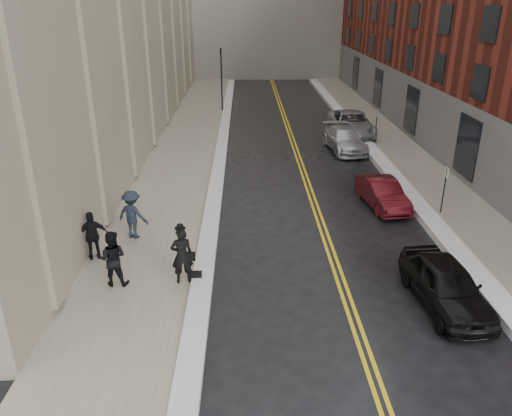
{
  "coord_description": "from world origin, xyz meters",
  "views": [
    {
      "loc": [
        -0.74,
        -12.03,
        8.9
      ],
      "look_at": [
        -0.33,
        5.26,
        1.6
      ],
      "focal_mm": 35.0,
      "sensor_mm": 36.0,
      "label": 1
    }
  ],
  "objects_px": {
    "pedestrian_a": "(112,258)",
    "pedestrian_c": "(93,236)",
    "car_silver_far": "(351,124)",
    "car_black": "(446,285)",
    "pedestrian_main": "(182,256)",
    "car_maroon": "(382,193)",
    "pedestrian_b": "(132,214)",
    "car_silver_near": "(345,139)"
  },
  "relations": [
    {
      "from": "pedestrian_c",
      "to": "car_silver_far",
      "type": "bearing_deg",
      "value": -147.17
    },
    {
      "from": "pedestrian_b",
      "to": "pedestrian_c",
      "type": "relative_size",
      "value": 1.08
    },
    {
      "from": "pedestrian_b",
      "to": "car_silver_far",
      "type": "bearing_deg",
      "value": -104.3
    },
    {
      "from": "pedestrian_a",
      "to": "pedestrian_b",
      "type": "relative_size",
      "value": 0.97
    },
    {
      "from": "car_silver_far",
      "to": "pedestrian_b",
      "type": "xyz_separation_m",
      "value": [
        -11.8,
        -16.15,
        0.31
      ]
    },
    {
      "from": "car_maroon",
      "to": "pedestrian_main",
      "type": "distance_m",
      "value": 10.74
    },
    {
      "from": "pedestrian_b",
      "to": "car_maroon",
      "type": "bearing_deg",
      "value": -141.02
    },
    {
      "from": "pedestrian_a",
      "to": "pedestrian_main",
      "type": "bearing_deg",
      "value": -176.66
    },
    {
      "from": "pedestrian_main",
      "to": "pedestrian_a",
      "type": "bearing_deg",
      "value": -10.87
    },
    {
      "from": "car_silver_near",
      "to": "pedestrian_b",
      "type": "xyz_separation_m",
      "value": [
        -10.68,
        -12.54,
        0.43
      ]
    },
    {
      "from": "car_black",
      "to": "car_silver_far",
      "type": "xyz_separation_m",
      "value": [
        1.22,
        20.89,
        0.1
      ]
    },
    {
      "from": "pedestrian_a",
      "to": "car_black",
      "type": "bearing_deg",
      "value": 174.55
    },
    {
      "from": "car_silver_near",
      "to": "car_silver_far",
      "type": "height_order",
      "value": "car_silver_far"
    },
    {
      "from": "car_maroon",
      "to": "pedestrian_c",
      "type": "height_order",
      "value": "pedestrian_c"
    },
    {
      "from": "car_maroon",
      "to": "pedestrian_main",
      "type": "height_order",
      "value": "pedestrian_main"
    },
    {
      "from": "car_silver_far",
      "to": "pedestrian_c",
      "type": "bearing_deg",
      "value": -124.46
    },
    {
      "from": "car_silver_far",
      "to": "pedestrian_c",
      "type": "height_order",
      "value": "pedestrian_c"
    },
    {
      "from": "car_silver_far",
      "to": "car_silver_near",
      "type": "bearing_deg",
      "value": -105.87
    },
    {
      "from": "car_silver_far",
      "to": "pedestrian_c",
      "type": "xyz_separation_m",
      "value": [
        -12.87,
        -17.85,
        0.24
      ]
    },
    {
      "from": "pedestrian_main",
      "to": "pedestrian_c",
      "type": "xyz_separation_m",
      "value": [
        -3.37,
        1.71,
        -0.07
      ]
    },
    {
      "from": "car_black",
      "to": "car_maroon",
      "type": "xyz_separation_m",
      "value": [
        0.11,
        8.03,
        -0.08
      ]
    },
    {
      "from": "pedestrian_main",
      "to": "car_silver_near",
      "type": "bearing_deg",
      "value": -130.63
    },
    {
      "from": "pedestrian_b",
      "to": "car_black",
      "type": "bearing_deg",
      "value": 177.72
    },
    {
      "from": "car_silver_far",
      "to": "pedestrian_main",
      "type": "height_order",
      "value": "pedestrian_main"
    },
    {
      "from": "car_silver_far",
      "to": "pedestrian_main",
      "type": "distance_m",
      "value": 21.75
    },
    {
      "from": "pedestrian_main",
      "to": "car_black",
      "type": "bearing_deg",
      "value": 157.99
    },
    {
      "from": "pedestrian_a",
      "to": "pedestrian_c",
      "type": "bearing_deg",
      "value": -56.36
    },
    {
      "from": "car_maroon",
      "to": "pedestrian_main",
      "type": "xyz_separation_m",
      "value": [
        -8.38,
        -6.71,
        0.49
      ]
    },
    {
      "from": "car_maroon",
      "to": "car_silver_far",
      "type": "distance_m",
      "value": 12.91
    },
    {
      "from": "pedestrian_b",
      "to": "pedestrian_main",
      "type": "bearing_deg",
      "value": 145.88
    },
    {
      "from": "car_maroon",
      "to": "car_silver_near",
      "type": "height_order",
      "value": "car_silver_near"
    },
    {
      "from": "car_maroon",
      "to": "car_silver_near",
      "type": "xyz_separation_m",
      "value": [
        -0.0,
        9.25,
        0.06
      ]
    },
    {
      "from": "car_maroon",
      "to": "car_silver_far",
      "type": "relative_size",
      "value": 0.66
    },
    {
      "from": "car_maroon",
      "to": "car_silver_near",
      "type": "bearing_deg",
      "value": 82.34
    },
    {
      "from": "car_silver_near",
      "to": "pedestrian_c",
      "type": "height_order",
      "value": "pedestrian_c"
    },
    {
      "from": "pedestrian_main",
      "to": "pedestrian_b",
      "type": "distance_m",
      "value": 4.12
    },
    {
      "from": "car_silver_near",
      "to": "pedestrian_c",
      "type": "distance_m",
      "value": 18.47
    },
    {
      "from": "pedestrian_a",
      "to": "pedestrian_c",
      "type": "relative_size",
      "value": 1.05
    },
    {
      "from": "car_black",
      "to": "pedestrian_main",
      "type": "height_order",
      "value": "pedestrian_main"
    },
    {
      "from": "car_maroon",
      "to": "pedestrian_a",
      "type": "bearing_deg",
      "value": -155.07
    },
    {
      "from": "car_maroon",
      "to": "pedestrian_c",
      "type": "distance_m",
      "value": 12.77
    },
    {
      "from": "car_black",
      "to": "pedestrian_a",
      "type": "distance_m",
      "value": 10.59
    }
  ]
}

